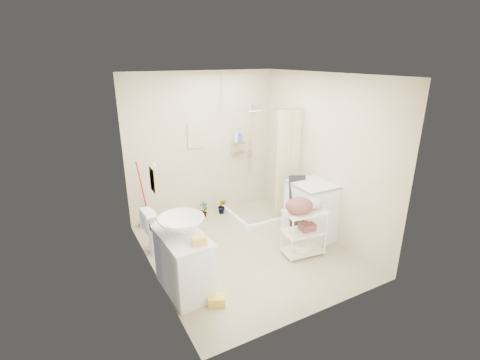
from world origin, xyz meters
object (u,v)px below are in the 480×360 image
object	(u,v)px
vanity	(184,263)
laundry_rack	(304,228)
washing_machine	(312,211)
toilet	(167,228)

from	to	relation	value
vanity	laundry_rack	size ratio (longest dim) A/B	1.06
vanity	washing_machine	xyz separation A→B (m)	(2.30, 0.33, 0.08)
toilet	laundry_rack	size ratio (longest dim) A/B	0.84
laundry_rack	washing_machine	bearing A→B (deg)	45.87
laundry_rack	vanity	bearing A→B (deg)	-173.96
washing_machine	laundry_rack	bearing A→B (deg)	-139.84
vanity	washing_machine	bearing A→B (deg)	4.52
toilet	washing_machine	distance (m)	2.31
toilet	laundry_rack	bearing A→B (deg)	-125.60
vanity	washing_machine	size ratio (longest dim) A/B	0.94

